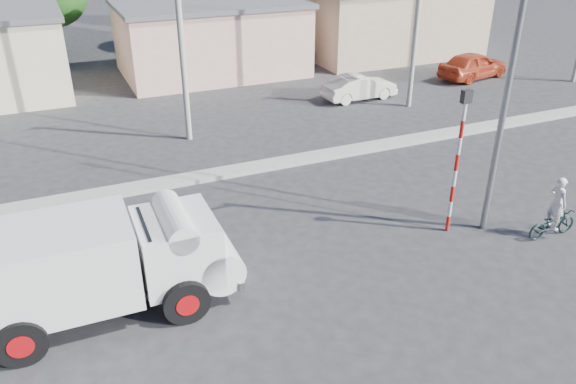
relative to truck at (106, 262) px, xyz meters
name	(u,v)px	position (x,y,z in m)	size (l,w,h in m)	color
ground_plane	(383,283)	(6.57, -1.65, -1.39)	(120.00, 120.00, 0.00)	#2B2B2E
median	(269,165)	(6.57, 6.35, -1.31)	(40.00, 0.80, 0.16)	#99968E
truck	(106,262)	(0.00, 0.00, 0.00)	(6.08, 2.54, 2.50)	black
bicycle	(552,223)	(12.35, -1.63, -0.95)	(0.58, 1.68, 0.88)	black
cyclist	(555,212)	(12.35, -1.63, -0.57)	(0.59, 0.39, 1.62)	white
car_cream	(359,87)	(13.88, 12.28, -0.76)	(1.33, 3.83, 1.26)	silver
car_red	(473,65)	(21.77, 13.15, -0.63)	(1.78, 4.44, 1.51)	#B83D1F
traffic_pole	(458,151)	(9.77, -0.15, 1.21)	(0.28, 0.18, 4.36)	red
streetlight	(507,67)	(10.70, -0.45, 3.58)	(2.34, 0.22, 9.00)	slate
building_row	(195,37)	(7.66, 20.35, 0.75)	(37.80, 7.30, 4.44)	beige
utility_poles	(303,31)	(9.82, 10.35, 2.68)	(35.40, 0.24, 8.00)	#99968E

